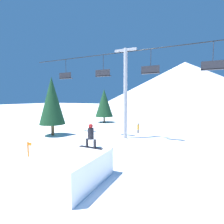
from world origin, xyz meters
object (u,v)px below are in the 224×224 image
snowboarder (91,136)px  pine_tree_near (52,101)px  snow_ramp (71,168)px  trail_marker (28,152)px  distant_skier (138,128)px

snowboarder → pine_tree_near: size_ratio=0.22×
snow_ramp → trail_marker: (-4.36, 0.89, 0.01)m
snowboarder → distant_skier: bearing=94.8°
pine_tree_near → distant_skier: (8.66, 5.56, -3.38)m
distant_skier → snowboarder: bearing=-85.2°
snowboarder → distant_skier: 12.53m
pine_tree_near → distant_skier: bearing=32.7°
snow_ramp → snowboarder: snowboarder is taller
snow_ramp → distant_skier: (-0.68, 13.73, -0.09)m
snow_ramp → distant_skier: 13.74m
snow_ramp → snowboarder: 2.01m
snow_ramp → snowboarder: size_ratio=2.47×
pine_tree_near → distant_skier: size_ratio=5.53×
snow_ramp → trail_marker: snow_ramp is taller
snow_ramp → pine_tree_near: pine_tree_near is taller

